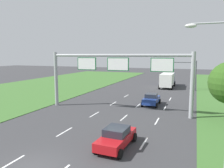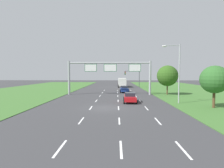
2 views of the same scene
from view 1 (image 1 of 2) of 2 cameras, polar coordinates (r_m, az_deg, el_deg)
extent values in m
cube|color=white|center=(15.62, -25.08, -18.30)|extent=(0.14, 2.40, 0.01)
cube|color=white|center=(19.87, -12.28, -12.10)|extent=(0.14, 2.40, 0.01)
cube|color=white|center=(24.85, -4.62, -7.92)|extent=(0.14, 2.40, 0.01)
cube|color=white|center=(30.21, 0.33, -5.10)|extent=(0.14, 2.40, 0.01)
cube|color=white|center=(35.77, 3.73, -3.11)|extent=(0.14, 2.40, 0.01)
cube|color=white|center=(18.28, -2.80, -13.71)|extent=(0.14, 2.40, 0.01)
cube|color=white|center=(23.60, 3.16, -8.75)|extent=(0.14, 2.40, 0.01)
cube|color=white|center=(29.18, 6.80, -5.60)|extent=(0.14, 2.40, 0.01)
cube|color=white|center=(34.91, 9.24, -3.46)|extent=(0.14, 2.40, 0.01)
cube|color=white|center=(17.26, 8.28, -15.10)|extent=(0.14, 2.40, 0.01)
cube|color=white|center=(22.82, 11.67, -9.47)|extent=(0.14, 2.40, 0.01)
cube|color=white|center=(28.56, 13.66, -6.06)|extent=(0.14, 2.40, 0.01)
cube|color=white|center=(34.39, 14.96, -3.79)|extent=(0.14, 2.40, 0.01)
cube|color=navy|center=(29.65, 10.23, -4.13)|extent=(1.85, 3.94, 0.71)
cube|color=#232833|center=(29.41, 10.21, -3.00)|extent=(1.50, 1.63, 0.52)
cylinder|color=black|center=(31.24, 9.00, -4.17)|extent=(0.23, 0.64, 0.64)
cylinder|color=black|center=(30.95, 12.35, -4.37)|extent=(0.23, 0.64, 0.64)
cylinder|color=black|center=(28.54, 7.89, -5.27)|extent=(0.23, 0.64, 0.64)
cylinder|color=black|center=(28.22, 11.55, -5.50)|extent=(0.23, 0.64, 0.64)
cube|color=red|center=(16.27, 1.15, -14.10)|extent=(1.88, 4.30, 0.62)
cube|color=#232833|center=(16.11, 1.22, -12.15)|extent=(1.61, 1.83, 0.53)
cylinder|color=black|center=(18.05, 0.38, -12.91)|extent=(0.24, 0.65, 0.64)
cylinder|color=black|center=(17.49, 5.89, -13.64)|extent=(0.24, 0.65, 0.64)
cylinder|color=black|center=(15.42, -4.32, -16.64)|extent=(0.24, 0.65, 0.64)
cylinder|color=black|center=(14.76, 2.09, -17.78)|extent=(0.24, 0.65, 0.64)
cube|color=navy|center=(49.99, 14.76, 1.50)|extent=(2.23, 2.13, 2.20)
cube|color=silver|center=(45.68, 14.22, 1.13)|extent=(2.44, 6.31, 2.46)
cylinder|color=black|center=(50.73, 13.50, 0.38)|extent=(0.29, 0.90, 0.90)
cylinder|color=black|center=(50.51, 16.05, 0.26)|extent=(0.29, 0.90, 0.90)
cylinder|color=black|center=(48.47, 13.08, 0.06)|extent=(0.29, 0.90, 0.90)
cylinder|color=black|center=(48.23, 15.93, -0.07)|extent=(0.29, 0.90, 0.90)
cylinder|color=black|center=(43.48, 12.22, -0.76)|extent=(0.29, 0.90, 0.90)
cylinder|color=black|center=(43.21, 15.40, -0.91)|extent=(0.29, 0.90, 0.90)
cylinder|color=#9EA0A5|center=(29.56, -14.38, 1.26)|extent=(0.44, 0.44, 7.00)
cylinder|color=#9EA0A5|center=(24.14, 20.22, -0.35)|extent=(0.44, 0.44, 7.00)
cylinder|color=#9EA0A5|center=(25.45, 1.14, 7.50)|extent=(16.80, 0.32, 0.32)
cube|color=#0C5B28|center=(27.02, -6.60, 5.29)|extent=(2.48, 0.12, 1.52)
cube|color=white|center=(26.97, -6.66, 5.29)|extent=(2.32, 0.01, 1.36)
cube|color=#0C5B28|center=(25.40, 1.56, 5.20)|extent=(2.63, 0.12, 1.52)
cube|color=white|center=(25.34, 1.51, 5.19)|extent=(2.47, 0.01, 1.36)
cube|color=#0C5B28|center=(24.19, 12.95, 4.89)|extent=(2.47, 0.12, 1.52)
cube|color=white|center=(24.13, 12.92, 4.88)|extent=(2.31, 0.01, 1.36)
cylinder|color=#47494F|center=(43.58, 21.02, 2.03)|extent=(0.20, 0.20, 5.60)
cylinder|color=#47494F|center=(43.48, 18.20, 5.39)|extent=(4.50, 0.14, 0.14)
cube|color=black|center=(43.68, 15.21, 4.66)|extent=(0.32, 0.36, 1.10)
sphere|color=red|center=(43.46, 15.20, 5.13)|extent=(0.22, 0.22, 0.22)
sphere|color=orange|center=(43.48, 15.18, 4.64)|extent=(0.22, 0.22, 0.22)
sphere|color=green|center=(43.50, 15.17, 4.16)|extent=(0.22, 0.22, 0.22)
cylinder|color=#9EA0A5|center=(13.28, 24.83, 14.30)|extent=(2.20, 0.10, 0.10)
ellipsoid|color=silver|center=(13.25, 19.91, 14.12)|extent=(0.64, 0.32, 0.24)
camera|label=2|loc=(14.34, -127.19, -14.23)|focal=28.00mm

